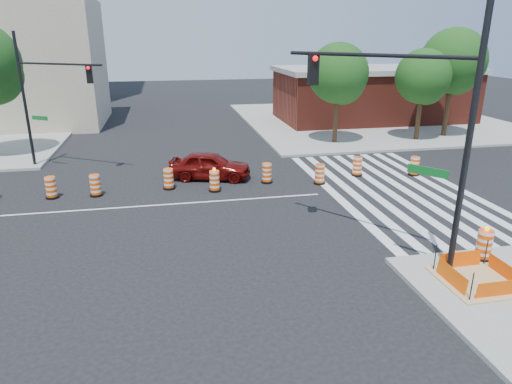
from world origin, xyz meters
TOP-DOWN VIEW (x-y plane):
  - ground at (0.00, 0.00)m, footprint 120.00×120.00m
  - sidewalk_ne at (18.00, 18.00)m, footprint 22.00×22.00m
  - crosswalk_east at (10.95, 0.00)m, footprint 6.75×13.50m
  - lane_centerline at (0.00, 0.00)m, footprint 14.00×0.12m
  - excavation_pit at (9.00, -9.00)m, footprint 2.20×2.20m
  - brick_storefront at (18.00, 18.00)m, footprint 16.50×8.50m
  - beige_midrise at (-12.00, 22.00)m, footprint 14.00×10.00m
  - red_coupe at (2.23, 3.52)m, footprint 4.55×2.83m
  - signal_pole_se at (7.37, -7.00)m, footprint 4.04×5.03m
  - signal_pole_nw at (-6.18, 7.02)m, footprint 4.73×3.03m
  - pit_drum at (10.09, -7.74)m, footprint 0.61×0.61m
  - tree_north_c at (11.62, 9.99)m, footprint 4.00×4.00m
  - tree_north_d at (17.69, 9.72)m, footprint 3.76×3.76m
  - tree_north_e at (20.39, 10.52)m, footprint 4.57×4.57m
  - median_drum_2 at (-5.32, 1.94)m, footprint 0.60×0.60m
  - median_drum_3 at (-3.35, 1.88)m, footprint 0.60×0.60m
  - median_drum_4 at (0.06, 2.24)m, footprint 0.60×0.60m
  - median_drum_5 at (2.23, 1.45)m, footprint 0.60×0.60m
  - median_drum_6 at (5.01, 2.26)m, footprint 0.60×0.60m
  - median_drum_7 at (7.61, 1.55)m, footprint 0.60×0.60m
  - median_drum_8 at (10.06, 2.52)m, footprint 0.60×0.60m
  - median_drum_9 at (13.12, 1.98)m, footprint 0.60×0.60m

SIDE VIEW (x-z plane):
  - ground at x=0.00m, z-range 0.00..0.00m
  - lane_centerline at x=0.00m, z-range 0.00..0.01m
  - crosswalk_east at x=10.95m, z-range 0.00..0.01m
  - sidewalk_ne at x=18.00m, z-range 0.00..0.15m
  - excavation_pit at x=9.00m, z-range -0.23..0.67m
  - median_drum_2 at x=-5.32m, z-range -0.03..0.99m
  - median_drum_3 at x=-3.35m, z-range -0.03..0.99m
  - median_drum_4 at x=0.06m, z-range -0.03..0.99m
  - median_drum_6 at x=5.01m, z-range -0.03..0.99m
  - median_drum_7 at x=7.61m, z-range -0.03..0.99m
  - median_drum_8 at x=10.06m, z-range -0.03..0.99m
  - median_drum_9 at x=13.12m, z-range -0.03..0.99m
  - median_drum_5 at x=2.23m, z-range -0.10..1.08m
  - pit_drum at x=10.09m, z-range 0.05..1.25m
  - red_coupe at x=2.23m, z-range 0.00..1.44m
  - brick_storefront at x=18.00m, z-range 0.02..4.62m
  - tree_north_d at x=17.69m, z-range 1.09..7.49m
  - signal_pole_nw at x=-6.18m, z-range 0.84..8.11m
  - tree_north_c at x=11.62m, z-range 1.17..7.97m
  - beige_midrise at x=-12.00m, z-range 0.00..10.00m
  - signal_pole_se at x=7.37m, z-range 0.94..9.28m
  - tree_north_e at x=20.39m, z-range 1.33..9.09m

